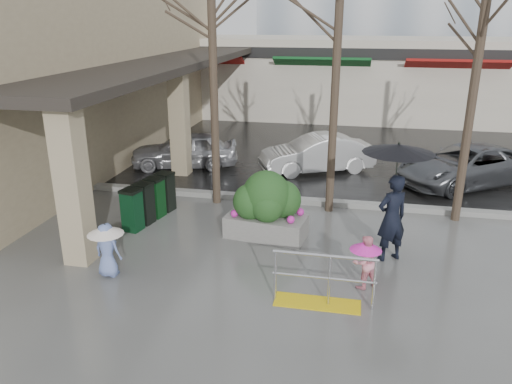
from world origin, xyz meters
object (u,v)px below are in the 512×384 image
(car_a, at_px, (185,150))
(car_c, at_px, (466,165))
(tree_mideast, at_px, (483,25))
(news_boxes, at_px, (150,200))
(child_blue, at_px, (107,244))
(woman, at_px, (394,192))
(planter, at_px, (267,206))
(handrail, at_px, (321,286))
(car_b, at_px, (317,154))
(tree_midwest, at_px, (339,8))
(tree_west, at_px, (212,15))
(child_pink, at_px, (365,258))

(car_a, height_order, car_c, same)
(tree_mideast, xyz_separation_m, news_boxes, (-7.85, -1.59, -4.32))
(child_blue, bearing_deg, news_boxes, -76.39)
(woman, distance_m, car_c, 6.41)
(woman, xyz_separation_m, planter, (-2.84, 0.65, -0.76))
(handrail, distance_m, car_c, 8.84)
(handrail, distance_m, car_b, 8.42)
(woman, relative_size, child_blue, 2.29)
(tree_midwest, height_order, car_a, tree_midwest)
(woman, xyz_separation_m, car_c, (2.59, 5.79, -0.92))
(tree_midwest, relative_size, planter, 3.48)
(child_blue, bearing_deg, woman, -154.50)
(car_c, bearing_deg, tree_west, -100.49)
(tree_mideast, distance_m, child_blue, 9.72)
(tree_mideast, distance_m, car_a, 10.06)
(tree_midwest, bearing_deg, child_blue, -132.54)
(tree_mideast, bearing_deg, car_a, 159.65)
(car_c, bearing_deg, tree_mideast, -47.42)
(tree_midwest, height_order, tree_mideast, tree_midwest)
(tree_west, distance_m, car_c, 9.07)
(car_a, relative_size, car_c, 0.82)
(tree_west, height_order, car_b, tree_west)
(handrail, bearing_deg, car_b, 95.66)
(planter, relative_size, car_a, 0.54)
(woman, xyz_separation_m, child_pink, (-0.54, -1.34, -0.93))
(car_b, bearing_deg, car_c, 58.96)
(tree_west, bearing_deg, handrail, -55.01)
(car_a, bearing_deg, tree_west, 17.82)
(child_blue, bearing_deg, car_a, -75.35)
(car_c, bearing_deg, woman, -57.86)
(woman, bearing_deg, child_blue, -13.63)
(car_b, relative_size, car_c, 0.84)
(handrail, height_order, tree_west, tree_west)
(handrail, xyz_separation_m, child_blue, (-4.36, 0.22, 0.33))
(planter, xyz_separation_m, news_boxes, (-3.18, 0.42, -0.26))
(woman, height_order, planter, woman)
(tree_west, distance_m, car_b, 6.25)
(tree_west, relative_size, planter, 3.38)
(news_boxes, bearing_deg, tree_west, 61.36)
(tree_west, bearing_deg, car_b, 54.73)
(woman, bearing_deg, car_c, -146.34)
(tree_midwest, height_order, planter, tree_midwest)
(handrail, relative_size, car_c, 0.42)
(car_c, bearing_deg, handrail, -59.98)
(news_boxes, height_order, car_a, car_a)
(news_boxes, relative_size, car_a, 0.53)
(tree_mideast, relative_size, car_a, 1.76)
(tree_west, bearing_deg, planter, -47.77)
(woman, distance_m, planter, 3.02)
(handrail, height_order, tree_midwest, tree_midwest)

